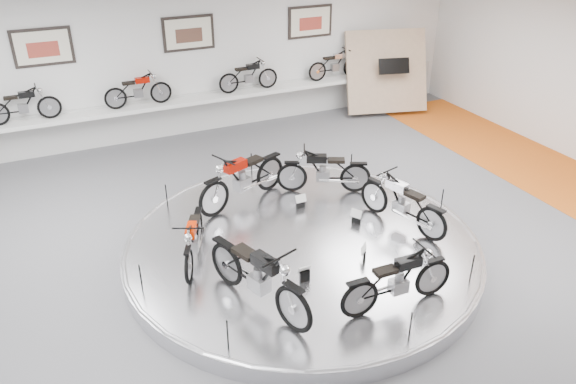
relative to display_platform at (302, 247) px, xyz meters
name	(u,v)px	position (x,y,z in m)	size (l,w,h in m)	color
floor	(309,263)	(0.00, -0.30, -0.15)	(16.00, 16.00, 0.00)	#504F52
ceiling	(314,38)	(0.00, -0.30, 3.85)	(16.00, 16.00, 0.00)	white
wall_back	(190,60)	(0.00, 6.70, 1.85)	(16.00, 16.00, 0.00)	silver
dado_band	(195,113)	(0.00, 6.68, 0.40)	(15.68, 0.04, 1.10)	#BCBCBA
display_platform	(302,247)	(0.00, 0.00, 0.00)	(6.40, 6.40, 0.30)	silver
platform_rim	(302,242)	(0.00, 0.00, 0.12)	(6.40, 6.40, 0.10)	#B2B2BA
shelf	(197,100)	(0.00, 6.40, 0.85)	(11.00, 0.55, 0.10)	silver
poster_left	(43,47)	(-3.50, 6.66, 2.55)	(1.35, 0.06, 0.88)	beige
poster_center	(189,33)	(0.00, 6.66, 2.55)	(1.35, 0.06, 0.88)	beige
poster_right	(310,22)	(3.50, 6.66, 2.55)	(1.35, 0.06, 0.88)	beige
display_panel	(386,72)	(5.60, 5.80, 1.10)	(2.40, 0.12, 2.40)	tan
shelf_bike_a	(23,107)	(-4.20, 6.40, 1.27)	(1.22, 0.42, 0.73)	black
shelf_bike_b	(138,92)	(-1.50, 6.40, 1.27)	(1.22, 0.42, 0.73)	#980C01
shelf_bike_c	(249,78)	(1.50, 6.40, 1.27)	(1.22, 0.42, 0.73)	black
shelf_bike_d	(335,66)	(4.20, 6.40, 1.27)	(1.22, 0.42, 0.73)	#B7B7BC
bike_a	(324,171)	(1.24, 1.52, 0.64)	(1.67, 0.59, 0.98)	black
bike_b	(243,177)	(-0.44, 1.80, 0.71)	(1.91, 0.67, 1.12)	#980C01
bike_c	(193,238)	(-1.93, 0.23, 0.59)	(1.49, 0.53, 0.88)	red
bike_d	(258,275)	(-1.40, -1.34, 0.71)	(1.90, 0.67, 1.12)	black
bike_e	(398,280)	(0.49, -2.22, 0.63)	(1.63, 0.58, 0.96)	black
bike_f	(403,202)	(1.92, -0.30, 0.65)	(1.70, 0.60, 1.00)	#B7B7BC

